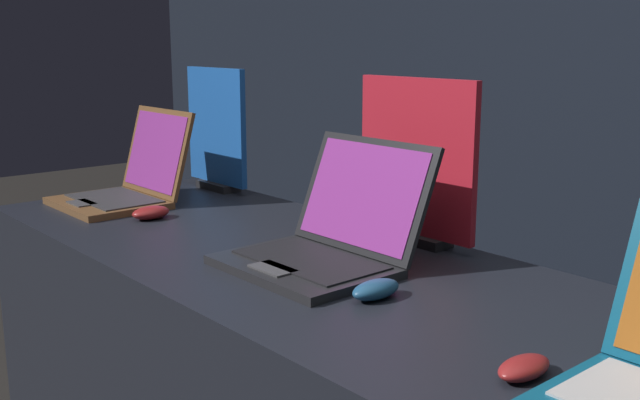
{
  "coord_description": "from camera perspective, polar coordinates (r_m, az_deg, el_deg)",
  "views": [
    {
      "loc": [
        1.22,
        -0.69,
        1.47
      ],
      "look_at": [
        -0.01,
        0.37,
        1.12
      ],
      "focal_mm": 42.0,
      "sensor_mm": 36.0,
      "label": 1
    }
  ],
  "objects": [
    {
      "name": "laptop_middle",
      "position": [
        1.68,
        0.52,
        -2.85
      ],
      "size": [
        0.38,
        0.38,
        0.27
      ],
      "color": "black",
      "rests_on": "display_counter"
    },
    {
      "name": "mouse_back",
      "position": [
        1.2,
        15.28,
        -12.22
      ],
      "size": [
        0.06,
        0.11,
        0.03
      ],
      "color": "maroon",
      "rests_on": "display_counter"
    },
    {
      "name": "promo_stand_middle",
      "position": [
        1.85,
        7.29,
        2.62
      ],
      "size": [
        0.36,
        0.07,
        0.41
      ],
      "color": "black",
      "rests_on": "display_counter"
    },
    {
      "name": "promo_stand_front",
      "position": [
        2.52,
        -7.88,
        5.12
      ],
      "size": [
        0.31,
        0.07,
        0.41
      ],
      "color": "black",
      "rests_on": "display_counter"
    },
    {
      "name": "laptop_front",
      "position": [
        2.38,
        -14.45,
        1.31
      ],
      "size": [
        0.33,
        0.35,
        0.28
      ],
      "color": "brown",
      "rests_on": "display_counter"
    },
    {
      "name": "mouse_middle",
      "position": [
        1.48,
        4.28,
        -6.81
      ],
      "size": [
        0.06,
        0.12,
        0.04
      ],
      "color": "navy",
      "rests_on": "display_counter"
    },
    {
      "name": "mouse_front",
      "position": [
        2.17,
        -12.76,
        -0.95
      ],
      "size": [
        0.07,
        0.11,
        0.04
      ],
      "color": "maroon",
      "rests_on": "display_counter"
    }
  ]
}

